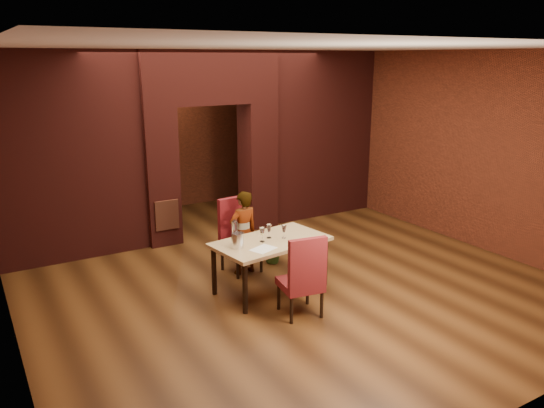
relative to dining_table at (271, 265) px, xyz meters
The scene contains 24 objects.
floor 0.82m from the dining_table, 61.91° to the left, with size 8.00×8.00×0.00m, color #4D2D13.
ceiling 2.94m from the dining_table, 61.91° to the left, with size 7.00×8.00×0.04m, color silver.
wall_back 4.82m from the dining_table, 85.75° to the left, with size 7.00×0.04×3.20m, color maroon.
wall_front 3.59m from the dining_table, 84.12° to the right, with size 7.00×0.04×3.20m, color maroon.
wall_right 4.09m from the dining_table, ahead, with size 0.04×8.00×3.20m, color maroon.
pillar_left 2.83m from the dining_table, 102.87° to the left, with size 0.55×0.55×2.30m, color maroon.
pillar_right 3.05m from the dining_table, 63.92° to the left, with size 0.55×0.55×2.30m, color maroon.
lintel 3.58m from the dining_table, 82.57° to the left, with size 2.45×0.55×0.90m, color maroon.
wing_wall_left 3.55m from the dining_table, 127.31° to the left, with size 2.27×0.35×3.20m, color maroon.
wing_wall_right 3.99m from the dining_table, 44.35° to the left, with size 2.27×0.35×3.20m, color maroon.
vent_panel 2.44m from the dining_table, 104.42° to the left, with size 0.40×0.03×0.50m, color #A54D30.
rear_door 4.64m from the dining_table, 90.68° to the left, with size 0.90×0.08×2.10m, color black.
rear_door_frame 4.60m from the dining_table, 90.69° to the left, with size 1.02×0.04×2.22m, color black.
dining_table is the anchor object (origin of this frame).
chair_far 0.81m from the dining_table, 92.78° to the left, with size 0.50×0.50×1.09m, color maroon.
chair_near 0.82m from the dining_table, 94.01° to the right, with size 0.48×0.48×1.05m, color maroon.
person_seated 0.75m from the dining_table, 93.48° to the left, with size 0.45×0.30×1.24m, color white.
wine_glass_a 0.47m from the dining_table, behind, with size 0.08×0.08×0.19m, color white, non-canonical shape.
wine_glass_b 0.46m from the dining_table, 73.86° to the left, with size 0.08×0.08×0.19m, color white, non-canonical shape.
wine_glass_c 0.49m from the dining_table, ahead, with size 0.07×0.07×0.18m, color white, non-canonical shape.
tasting_sheet 0.51m from the dining_table, 136.07° to the right, with size 0.31×0.23×0.00m, color silver.
wine_bucket 0.69m from the dining_table, behind, with size 0.16×0.16×0.20m, color silver.
water_bottle 0.71m from the dining_table, 166.02° to the left, with size 0.08×0.08×0.32m, color white.
potted_plant 1.01m from the dining_table, 57.72° to the left, with size 0.40×0.35×0.44m, color #315D26.
Camera 1 is at (-3.77, -6.41, 3.08)m, focal length 35.00 mm.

